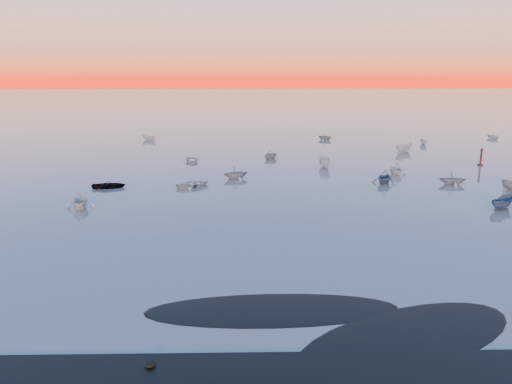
{
  "coord_description": "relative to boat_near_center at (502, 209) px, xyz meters",
  "views": [
    {
      "loc": [
        -4.29,
        -26.4,
        14.39
      ],
      "look_at": [
        -3.18,
        28.0,
        1.18
      ],
      "focal_mm": 35.0,
      "sensor_mm": 36.0,
      "label": 1
    }
  ],
  "objects": [
    {
      "name": "boat_near_center",
      "position": [
        0.0,
        0.0,
        0.0
      ],
      "size": [
        3.48,
        3.92,
        1.29
      ],
      "primitive_type": "imported",
      "rotation": [
        0.0,
        0.0,
        2.21
      ],
      "color": "#394C6D",
      "rests_on": "ground"
    },
    {
      "name": "moored_fleet",
      "position": [
        -23.23,
        28.25,
        0.0
      ],
      "size": [
        124.0,
        58.0,
        1.2
      ],
      "primitive_type": null,
      "color": "silver",
      "rests_on": "ground"
    },
    {
      "name": "mud_lobes",
      "position": [
        -23.23,
        -25.75,
        0.01
      ],
      "size": [
        140.0,
        6.0,
        0.07
      ],
      "primitive_type": null,
      "color": "black",
      "rests_on": "ground"
    },
    {
      "name": "boat_near_right",
      "position": [
        -6.11,
        18.28,
        0.0
      ],
      "size": [
        3.88,
        1.95,
        1.32
      ],
      "primitive_type": "imported",
      "rotation": [
        0.0,
        0.0,
        3.21
      ],
      "color": "silver",
      "rests_on": "ground"
    },
    {
      "name": "channel_marker",
      "position": [
        9.25,
        25.09,
        1.16
      ],
      "size": [
        0.83,
        0.83,
        2.95
      ],
      "color": "#400D0E",
      "rests_on": "ground"
    },
    {
      "name": "ground",
      "position": [
        -23.23,
        75.25,
        0.0
      ],
      "size": [
        600.0,
        600.0,
        0.0
      ],
      "primitive_type": "plane",
      "color": "slate",
      "rests_on": "ground"
    }
  ]
}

